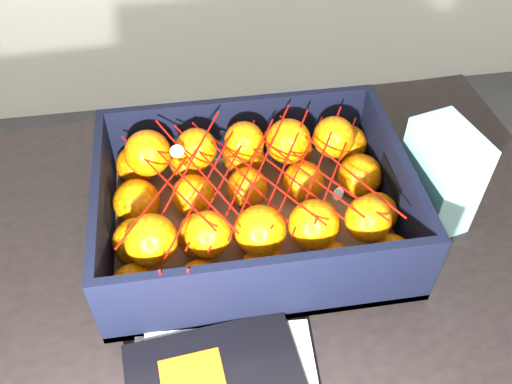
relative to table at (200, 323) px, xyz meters
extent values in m
cube|color=black|center=(0.00, 0.00, 0.08)|extent=(1.24, 0.86, 0.04)
cylinder|color=black|center=(0.55, 0.35, -0.30)|extent=(0.06, 0.06, 0.71)
cube|color=#F1510C|center=(-0.01, -0.14, 0.12)|extent=(0.08, 0.06, 0.00)
cube|color=brown|center=(0.10, 0.09, 0.10)|extent=(0.43, 0.33, 0.01)
cube|color=black|center=(0.10, 0.25, 0.16)|extent=(0.43, 0.01, 0.13)
cube|color=black|center=(0.10, -0.07, 0.16)|extent=(0.43, 0.01, 0.13)
cube|color=black|center=(-0.11, 0.09, 0.16)|extent=(0.01, 0.30, 0.13)
cube|color=black|center=(0.31, 0.09, 0.16)|extent=(0.01, 0.30, 0.13)
sphere|color=#DA6404|center=(-0.07, -0.02, 0.14)|extent=(0.07, 0.07, 0.07)
sphere|color=#DA6404|center=(-0.07, 0.05, 0.14)|extent=(0.07, 0.07, 0.07)
sphere|color=#DA6404|center=(-0.07, 0.13, 0.14)|extent=(0.07, 0.07, 0.07)
sphere|color=#DA6404|center=(-0.07, 0.21, 0.14)|extent=(0.06, 0.06, 0.06)
sphere|color=#DA6404|center=(0.01, -0.03, 0.14)|extent=(0.06, 0.06, 0.06)
sphere|color=#DA6404|center=(0.01, 0.05, 0.14)|extent=(0.06, 0.06, 0.06)
sphere|color=#DA6404|center=(0.01, 0.13, 0.14)|extent=(0.06, 0.06, 0.06)
sphere|color=#DA6404|center=(0.01, 0.21, 0.14)|extent=(0.06, 0.06, 0.06)
sphere|color=#DA6404|center=(0.09, -0.02, 0.14)|extent=(0.07, 0.07, 0.07)
sphere|color=#DA6404|center=(0.09, 0.05, 0.14)|extent=(0.06, 0.06, 0.06)
sphere|color=#DA6404|center=(0.09, 0.13, 0.14)|extent=(0.06, 0.06, 0.06)
sphere|color=#DA6404|center=(0.10, 0.21, 0.14)|extent=(0.07, 0.07, 0.07)
sphere|color=#DA6404|center=(0.18, -0.02, 0.14)|extent=(0.07, 0.07, 0.07)
sphere|color=#DA6404|center=(0.18, 0.05, 0.14)|extent=(0.07, 0.07, 0.07)
sphere|color=#DA6404|center=(0.18, 0.13, 0.14)|extent=(0.06, 0.06, 0.06)
sphere|color=#DA6404|center=(0.18, 0.21, 0.14)|extent=(0.06, 0.06, 0.06)
sphere|color=#DA6404|center=(0.27, -0.03, 0.14)|extent=(0.07, 0.07, 0.07)
sphere|color=#DA6404|center=(0.27, 0.05, 0.14)|extent=(0.06, 0.06, 0.06)
sphere|color=#DA6404|center=(0.27, 0.13, 0.14)|extent=(0.07, 0.07, 0.07)
sphere|color=#DA6404|center=(0.27, 0.21, 0.14)|extent=(0.06, 0.06, 0.06)
sphere|color=#DA6404|center=(-0.05, 0.01, 0.20)|extent=(0.07, 0.07, 0.07)
sphere|color=#DA6404|center=(-0.05, 0.18, 0.20)|extent=(0.07, 0.07, 0.07)
sphere|color=#DA6404|center=(0.03, 0.01, 0.20)|extent=(0.06, 0.06, 0.06)
sphere|color=#DA6404|center=(0.02, 0.18, 0.20)|extent=(0.06, 0.06, 0.06)
sphere|color=#DA6404|center=(0.09, 0.01, 0.20)|extent=(0.07, 0.07, 0.07)
sphere|color=#DA6404|center=(0.10, 0.18, 0.20)|extent=(0.06, 0.06, 0.06)
sphere|color=#DA6404|center=(0.16, 0.00, 0.20)|extent=(0.07, 0.07, 0.07)
sphere|color=#DA6404|center=(0.16, 0.17, 0.20)|extent=(0.07, 0.07, 0.07)
sphere|color=#DA6404|center=(0.24, 0.00, 0.20)|extent=(0.06, 0.06, 0.06)
sphere|color=#DA6404|center=(0.23, 0.17, 0.20)|extent=(0.06, 0.06, 0.06)
cylinder|color=red|center=(-0.02, 0.10, 0.22)|extent=(0.12, 0.23, 0.03)
cylinder|color=red|center=(0.00, 0.09, 0.22)|extent=(0.12, 0.23, 0.02)
cylinder|color=red|center=(0.03, 0.10, 0.21)|extent=(0.12, 0.23, 0.03)
cylinder|color=red|center=(0.06, 0.10, 0.21)|extent=(0.12, 0.23, 0.02)
cylinder|color=red|center=(0.08, 0.10, 0.21)|extent=(0.12, 0.23, 0.02)
cylinder|color=red|center=(0.11, 0.08, 0.21)|extent=(0.12, 0.23, 0.04)
cylinder|color=red|center=(0.14, 0.10, 0.21)|extent=(0.12, 0.23, 0.03)
cylinder|color=red|center=(0.16, 0.10, 0.21)|extent=(0.12, 0.23, 0.02)
cylinder|color=red|center=(0.19, 0.08, 0.21)|extent=(0.12, 0.23, 0.03)
cylinder|color=red|center=(0.22, 0.09, 0.22)|extent=(0.12, 0.23, 0.00)
cylinder|color=red|center=(-0.02, 0.09, 0.22)|extent=(0.12, 0.23, 0.04)
cylinder|color=red|center=(0.00, 0.10, 0.22)|extent=(0.12, 0.23, 0.03)
cylinder|color=red|center=(0.03, 0.08, 0.21)|extent=(0.12, 0.23, 0.02)
cylinder|color=red|center=(0.06, 0.09, 0.21)|extent=(0.12, 0.23, 0.01)
cylinder|color=red|center=(0.08, 0.09, 0.21)|extent=(0.12, 0.23, 0.02)
cylinder|color=red|center=(0.11, 0.10, 0.22)|extent=(0.12, 0.23, 0.03)
cylinder|color=red|center=(0.14, 0.09, 0.22)|extent=(0.12, 0.23, 0.03)
cylinder|color=red|center=(0.16, 0.10, 0.21)|extent=(0.12, 0.23, 0.02)
cylinder|color=red|center=(0.19, 0.09, 0.22)|extent=(0.12, 0.23, 0.02)
cylinder|color=red|center=(0.22, 0.09, 0.21)|extent=(0.12, 0.23, 0.03)
cylinder|color=red|center=(-0.03, -0.05, 0.20)|extent=(0.00, 0.03, 0.09)
cylinder|color=red|center=(0.00, -0.05, 0.20)|extent=(0.01, 0.04, 0.08)
cube|color=white|center=(0.37, 0.08, 0.18)|extent=(0.09, 0.12, 0.16)
camera|label=1|loc=(0.02, -0.45, 0.75)|focal=38.83mm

